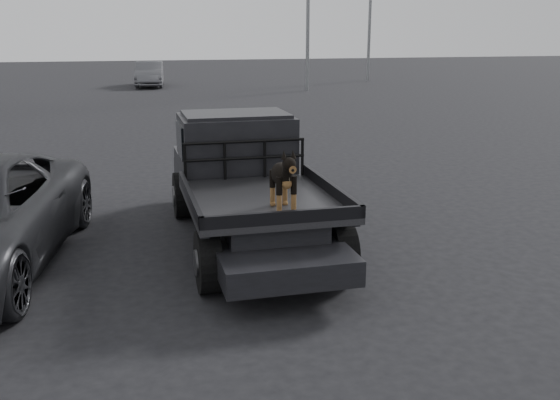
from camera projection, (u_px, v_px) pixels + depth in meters
name	position (u px, v px, depth m)	size (l,w,h in m)	color
ground	(311.00, 284.00, 7.72)	(120.00, 120.00, 0.00)	black
flatbed_ute	(248.00, 212.00, 9.18)	(2.00, 5.40, 0.92)	black
ute_cab	(236.00, 140.00, 9.83)	(1.72, 1.30, 0.88)	black
headache_rack	(245.00, 160.00, 9.17)	(1.80, 0.08, 0.55)	black
dog	(283.00, 180.00, 7.56)	(0.32, 0.60, 0.74)	black
distant_car_a	(149.00, 74.00, 34.50)	(1.44, 4.12, 1.36)	#505055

